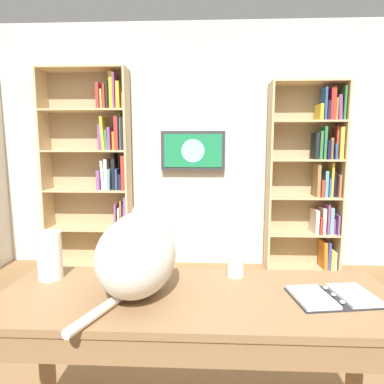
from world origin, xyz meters
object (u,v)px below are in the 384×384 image
Objects in this scene: cat at (138,250)px; open_binder at (333,297)px; bookshelf_right at (98,170)px; bookshelf_left at (313,178)px; coffee_mug at (235,266)px; wall_mounted_tv at (193,151)px; paper_towel_roll at (50,255)px; desk at (196,322)px.

open_binder is (-0.81, 0.05, -0.17)m from cat.
bookshelf_right reaches higher than cat.
bookshelf_left is 2.35m from bookshelf_right.
cat is 0.48m from coffee_mug.
bookshelf_left is at bearing -122.25° from cat.
wall_mounted_tv reaches higher than paper_towel_roll.
bookshelf_right is 2.52m from coffee_mug.
paper_towel_roll is (0.44, -0.11, -0.07)m from cat.
bookshelf_left is 2.42m from open_binder.
bookshelf_left is 5.65× the size of open_binder.
wall_mounted_tv is 2.52m from desk.
wall_mounted_tv is at bearing -87.29° from desk.
coffee_mug is at bearing -30.77° from open_binder.
paper_towel_roll is at bearing 49.20° from bookshelf_left.
cat is 1.66× the size of open_binder.
bookshelf_right is 1.32× the size of desk.
desk is at bearing 166.23° from cat.
coffee_mug is (-0.18, -0.24, 0.16)m from desk.
cat reaches higher than desk.
desk is (1.19, 2.34, -0.39)m from bookshelf_left.
coffee_mug is at bearing 122.63° from bookshelf_right.
coffee_mug reaches higher than desk.
cat is 2.69× the size of paper_towel_roll.
open_binder is at bearing 172.85° from paper_towel_roll.
cat is at bearing -3.59° from open_binder.
cat is (0.25, -0.06, 0.29)m from desk.
desk is at bearing 92.71° from wall_mounted_tv.
bookshelf_left is 21.13× the size of coffee_mug.
desk is 7.45× the size of paper_towel_roll.
desk is 17.28× the size of coffee_mug.
cat is at bearing 22.03° from coffee_mug.
desk is 0.38m from cat.
bookshelf_left is 1.34m from wall_mounted_tv.
bookshelf_right is at bearing -57.37° from coffee_mug.
cat is (1.44, 2.28, -0.10)m from bookshelf_left.
wall_mounted_tv is 2.27m from coffee_mug.
bookshelf_right is 3.66× the size of cat.
cat is at bearing -13.77° from desk.
cat is (0.13, 2.36, -0.39)m from wall_mounted_tv.
coffee_mug is at bearing 64.42° from bookshelf_left.
paper_towel_roll is (1.24, -0.16, 0.10)m from open_binder.
paper_towel_roll is (0.69, -0.17, 0.22)m from desk.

